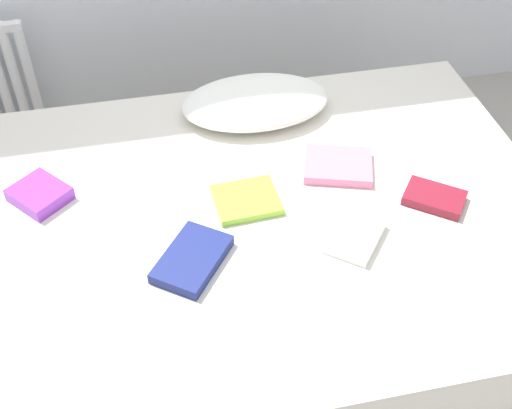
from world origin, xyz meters
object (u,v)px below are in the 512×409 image
textbook_white (355,236)px  textbook_pink (338,166)px  textbook_lime (246,200)px  textbook_maroon (434,198)px  bed (259,262)px  pillow (255,102)px  textbook_navy (192,259)px  textbook_purple (40,194)px

textbook_white → textbook_pink: 0.34m
textbook_lime → textbook_maroon: bearing=-14.9°
textbook_white → bed: bearing=92.8°
textbook_maroon → bed: bearing=-150.5°
textbook_white → textbook_pink: bearing=30.4°
pillow → textbook_white: (0.16, -0.72, -0.04)m
textbook_maroon → textbook_lime: size_ratio=0.92×
bed → textbook_pink: size_ratio=8.64×
textbook_maroon → textbook_lime: textbook_maroon is taller
textbook_white → textbook_pink: size_ratio=0.84×
textbook_navy → textbook_purple: 0.59m
bed → pillow: 0.62m
textbook_maroon → textbook_white: bearing=-123.0°
textbook_navy → textbook_purple: size_ratio=1.44×
pillow → textbook_pink: bearing=-61.3°
textbook_purple → textbook_navy: bearing=9.5°
bed → textbook_purple: (-0.70, 0.20, 0.28)m
bed → textbook_lime: textbook_lime is taller
textbook_pink → bed: bearing=-137.4°
textbook_navy → textbook_lime: 0.31m
textbook_lime → textbook_purple: size_ratio=1.21×
pillow → textbook_maroon: size_ratio=2.95×
textbook_maroon → textbook_purple: size_ratio=1.11×
pillow → textbook_purple: bearing=-157.5°
textbook_navy → textbook_pink: (0.56, 0.33, -0.00)m
textbook_navy → textbook_lime: textbook_navy is taller
bed → textbook_white: bearing=-35.9°
textbook_pink → textbook_lime: textbook_pink is taller
textbook_maroon → textbook_purple: bearing=-155.1°
bed → textbook_pink: 0.44m
textbook_maroon → textbook_pink: bearing=176.9°
pillow → textbook_pink: (0.21, -0.39, -0.04)m
pillow → textbook_white: size_ratio=2.88×
pillow → textbook_lime: bearing=-105.3°
textbook_lime → pillow: bearing=71.1°
textbook_navy → textbook_white: bearing=-54.5°
textbook_pink → textbook_white: bearing=-80.7°
textbook_purple → pillow: bearing=72.2°
textbook_lime → textbook_purple: (-0.66, 0.16, 0.01)m
textbook_navy → textbook_maroon: 0.82m
textbook_white → textbook_maroon: (0.31, 0.11, 0.00)m
textbook_pink → textbook_purple: size_ratio=1.35×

